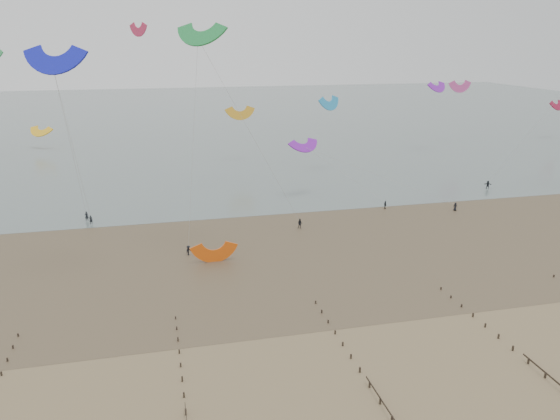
{
  "coord_description": "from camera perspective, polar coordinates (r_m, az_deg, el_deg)",
  "views": [
    {
      "loc": [
        -15.23,
        -49.4,
        32.98
      ],
      "look_at": [
        2.99,
        28.0,
        8.0
      ],
      "focal_mm": 35.0,
      "sensor_mm": 36.0,
      "label": 1
    }
  ],
  "objects": [
    {
      "name": "sea_and_shore",
      "position": [
        90.74,
        -5.29,
        -3.94
      ],
      "size": [
        500.0,
        665.0,
        0.03
      ],
      "color": "#475654",
      "rests_on": "ground"
    },
    {
      "name": "kites_airborne",
      "position": [
        133.94,
        -13.91,
        11.74
      ],
      "size": [
        235.03,
        123.89,
        43.2
      ],
      "color": "maroon",
      "rests_on": "ground"
    },
    {
      "name": "kitesurfers",
      "position": [
        113.1,
        12.18,
        0.55
      ],
      "size": [
        110.89,
        26.4,
        1.87
      ],
      "color": "black",
      "rests_on": "ground"
    },
    {
      "name": "grounded_kite",
      "position": [
        85.46,
        -6.85,
        -5.39
      ],
      "size": [
        6.2,
        4.9,
        3.34
      ],
      "primitive_type": null,
      "rotation": [
        1.54,
        0.0,
        0.03
      ],
      "color": "#E7540E",
      "rests_on": "ground"
    },
    {
      "name": "ground",
      "position": [
        61.32,
        3.4,
        -15.13
      ],
      "size": [
        500.0,
        500.0,
        0.0
      ],
      "primitive_type": "plane",
      "color": "brown",
      "rests_on": "ground"
    },
    {
      "name": "kitesurfer_lead",
      "position": [
        107.42,
        -19.16,
        -0.96
      ],
      "size": [
        0.64,
        0.43,
        1.71
      ],
      "primitive_type": "imported",
      "rotation": [
        0.0,
        0.0,
        3.11
      ],
      "color": "black",
      "rests_on": "ground"
    }
  ]
}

